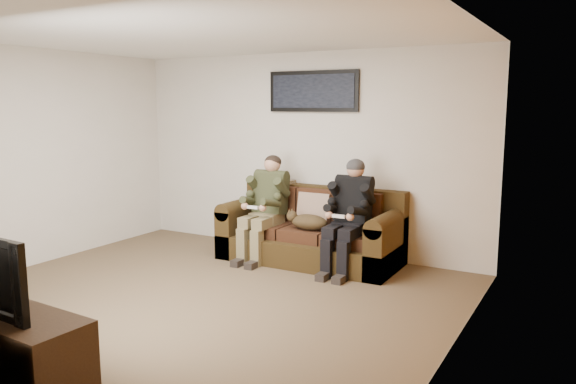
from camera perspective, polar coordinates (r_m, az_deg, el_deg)
The scene contains 14 objects.
floor at distance 5.82m, azimuth -9.11°, elevation -10.62°, with size 5.00×5.00×0.00m, color brown.
ceiling at distance 5.53m, azimuth -9.79°, elevation 15.71°, with size 5.00×5.00×0.00m, color silver.
wall_back at distance 7.41m, azimuth 1.48°, elevation 3.98°, with size 5.00×5.00×0.00m, color beige.
wall_left at distance 7.34m, azimuth -24.91°, elevation 3.12°, with size 4.50×4.50×0.00m, color beige.
wall_right at distance 4.43m, azimuth 16.76°, elevation 0.34°, with size 4.50×4.50×0.00m, color beige.
accent_wall_right at distance 4.43m, azimuth 16.64°, elevation 0.35°, with size 4.50×4.50×0.00m, color #B15E11.
sofa at distance 7.02m, azimuth 2.51°, elevation -4.23°, with size 2.21×0.95×0.90m.
throw_pillow at distance 7.00m, azimuth 2.68°, elevation -1.76°, with size 0.42×0.12×0.40m, color #9E7C67.
throw_blanket at distance 7.47m, azimuth -1.09°, elevation 0.95°, with size 0.45×0.22×0.08m, color gray.
person_left at distance 7.06m, azimuth -2.27°, elevation -0.94°, with size 0.51×0.87×1.30m.
person_right at distance 6.54m, azimuth 6.26°, elevation -1.73°, with size 0.51×0.86×1.31m.
cat at distance 6.75m, azimuth 2.03°, elevation -3.02°, with size 0.66×0.26×0.24m.
framed_poster at distance 7.28m, azimuth 2.56°, elevation 10.19°, with size 1.25×0.05×0.52m.
tv_stand at distance 4.67m, azimuth -27.08°, elevation -13.36°, with size 1.52×0.49×0.48m, color black.
Camera 1 is at (3.43, -4.29, 1.92)m, focal length 35.00 mm.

